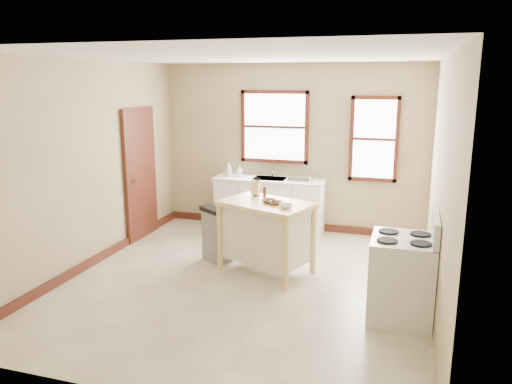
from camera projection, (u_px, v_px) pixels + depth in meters
floor at (246, 282)px, 6.40m from camera, size 5.00×5.00×0.00m
ceiling at (244, 56)px, 5.77m from camera, size 5.00×5.00×0.00m
wall_back at (292, 148)px, 8.41m from camera, size 4.50×0.04×2.80m
wall_left at (87, 166)px, 6.73m from camera, size 0.04×5.00×2.80m
wall_right at (441, 186)px, 5.44m from camera, size 0.04×5.00×2.80m
window_main at (274, 127)px, 8.40m from camera, size 1.17×0.06×1.22m
window_side at (374, 139)px, 7.96m from camera, size 0.77×0.06×1.37m
door_left at (140, 174)px, 8.01m from camera, size 0.06×0.90×2.10m
baseboard_back at (290, 225)px, 8.68m from camera, size 4.50×0.04×0.12m
baseboard_left at (96, 259)px, 7.02m from camera, size 0.04×5.00×0.12m
sink_counter at (270, 205)px, 8.43m from camera, size 1.86×0.62×0.92m
faucet at (273, 170)px, 8.47m from camera, size 0.03×0.03×0.22m
soap_bottle_a at (229, 169)px, 8.48m from camera, size 0.11×0.11×0.24m
soap_bottle_b at (240, 171)px, 8.45m from camera, size 0.10×0.10×0.18m
dish_rack at (300, 178)px, 8.12m from camera, size 0.46×0.40×0.10m
kitchen_island at (266, 237)px, 6.65m from camera, size 1.36×1.11×0.96m
knife_block at (256, 188)px, 6.90m from camera, size 0.10×0.10×0.20m
pepper_grinder at (264, 192)px, 6.80m from camera, size 0.05×0.05×0.15m
bowl_a at (268, 201)px, 6.52m from camera, size 0.21×0.21×0.05m
bowl_b at (276, 203)px, 6.42m from camera, size 0.20×0.20×0.04m
bowl_c at (286, 206)px, 6.23m from camera, size 0.17×0.17×0.05m
trash_bin at (217, 234)px, 7.10m from camera, size 0.52×0.51×0.78m
gas_stove at (402, 266)px, 5.33m from camera, size 0.73×0.73×1.17m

